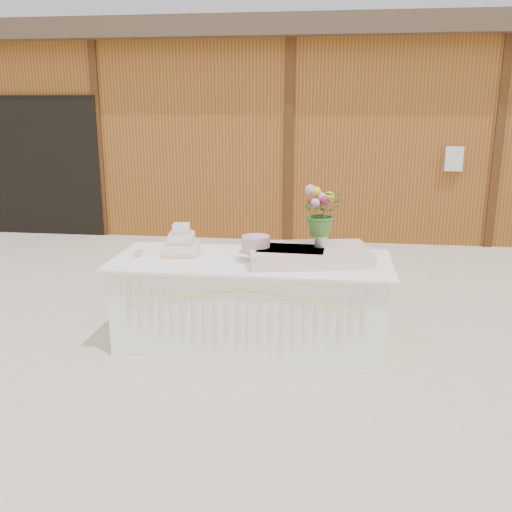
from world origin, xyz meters
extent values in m
plane|color=beige|center=(0.00, 0.00, 0.00)|extent=(80.00, 80.00, 0.00)
cube|color=brown|center=(0.00, 6.00, 1.50)|extent=(12.00, 4.00, 3.00)
cube|color=#473527|center=(0.00, 6.00, 3.15)|extent=(12.60, 4.60, 0.30)
cube|color=black|center=(-4.20, 3.98, 1.10)|extent=(2.40, 0.08, 2.20)
cube|color=white|center=(0.00, 0.00, 0.38)|extent=(2.28, 0.88, 0.75)
cube|color=white|center=(0.00, 0.00, 0.76)|extent=(2.40, 1.00, 0.02)
cube|color=white|center=(-0.64, 0.08, 0.82)|extent=(0.33, 0.33, 0.10)
cube|color=#F2AF98|center=(-0.64, 0.08, 0.79)|extent=(0.35, 0.35, 0.02)
cube|color=white|center=(-0.64, 0.08, 0.92)|extent=(0.24, 0.24, 0.09)
cube|color=#F2AF98|center=(-0.64, 0.08, 0.89)|extent=(0.25, 0.25, 0.02)
cube|color=white|center=(-0.64, 0.08, 1.01)|extent=(0.16, 0.16, 0.08)
cube|color=#F2AF98|center=(-0.64, 0.08, 0.99)|extent=(0.17, 0.17, 0.02)
cylinder|color=white|center=(0.05, -0.05, 0.78)|extent=(0.26, 0.26, 0.02)
cylinder|color=white|center=(0.05, -0.05, 0.81)|extent=(0.08, 0.08, 0.05)
cylinder|color=white|center=(0.05, -0.05, 0.84)|extent=(0.30, 0.30, 0.01)
cylinder|color=#D197A2|center=(0.05, -0.05, 0.92)|extent=(0.24, 0.24, 0.14)
cube|color=beige|center=(0.50, -0.02, 0.83)|extent=(1.11, 0.78, 0.13)
cylinder|color=silver|center=(0.59, 0.02, 0.97)|extent=(0.11, 0.11, 0.15)
imported|color=#3C6A2A|center=(0.59, 0.02, 1.24)|extent=(0.44, 0.43, 0.38)
camera|label=1|loc=(0.68, -4.69, 2.06)|focal=40.00mm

